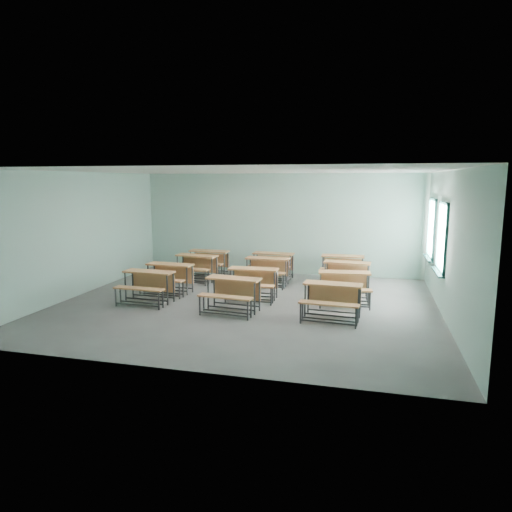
% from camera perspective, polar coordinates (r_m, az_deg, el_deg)
% --- Properties ---
extents(room, '(9.04, 8.04, 3.24)m').
position_cam_1_polar(room, '(10.84, -0.83, 2.11)').
color(room, slate).
rests_on(room, ground).
extents(desk_unit_r0c0, '(1.28, 0.89, 0.78)m').
position_cam_1_polar(desk_unit_r0c0, '(11.47, -13.47, -3.19)').
color(desk_unit_r0c0, '#BA7443').
rests_on(desk_unit_r0c0, ground).
extents(desk_unit_r0c1, '(1.32, 0.95, 0.78)m').
position_cam_1_polar(desk_unit_r0c1, '(10.42, -3.05, -4.21)').
color(desk_unit_r0c1, '#BA7443').
rests_on(desk_unit_r0c1, ground).
extents(desk_unit_r0c2, '(1.31, 0.92, 0.78)m').
position_cam_1_polar(desk_unit_r0c2, '(9.98, 9.46, -4.95)').
color(desk_unit_r0c2, '#BA7443').
rests_on(desk_unit_r0c2, ground).
extents(desk_unit_r1c0, '(1.30, 0.91, 0.78)m').
position_cam_1_polar(desk_unit_r1c0, '(12.34, -10.92, -2.21)').
color(desk_unit_r1c0, '#BA7443').
rests_on(desk_unit_r1c0, ground).
extents(desk_unit_r1c1, '(1.27, 0.87, 0.78)m').
position_cam_1_polar(desk_unit_r1c1, '(11.50, -0.44, -2.89)').
color(desk_unit_r1c1, '#BA7443').
rests_on(desk_unit_r1c1, ground).
extents(desk_unit_r1c2, '(1.33, 0.97, 0.78)m').
position_cam_1_polar(desk_unit_r1c2, '(11.27, 10.98, -3.33)').
color(desk_unit_r1c2, '#BA7443').
rests_on(desk_unit_r1c2, ground).
extents(desk_unit_r2c0, '(1.33, 0.97, 0.78)m').
position_cam_1_polar(desk_unit_r2c0, '(13.67, -7.60, -0.99)').
color(desk_unit_r2c0, '#BA7443').
rests_on(desk_unit_r2c0, ground).
extents(desk_unit_r2c1, '(1.27, 0.87, 0.78)m').
position_cam_1_polar(desk_unit_r2c1, '(13.05, 1.34, -1.41)').
color(desk_unit_r2c1, '#BA7443').
rests_on(desk_unit_r2c1, ground).
extents(desk_unit_r2c2, '(1.30, 0.91, 0.78)m').
position_cam_1_polar(desk_unit_r2c2, '(12.65, 11.25, -1.94)').
color(desk_unit_r2c2, '#BA7443').
rests_on(desk_unit_r2c2, ground).
extents(desk_unit_r3c0, '(1.29, 0.90, 0.78)m').
position_cam_1_polar(desk_unit_r3c0, '(14.49, -6.02, -0.37)').
color(desk_unit_r3c0, '#BA7443').
rests_on(desk_unit_r3c0, ground).
extents(desk_unit_r3c1, '(1.29, 0.90, 0.78)m').
position_cam_1_polar(desk_unit_r3c1, '(13.94, 2.06, -0.71)').
color(desk_unit_r3c1, '#BA7443').
rests_on(desk_unit_r3c1, ground).
extents(desk_unit_r3c2, '(1.27, 0.87, 0.78)m').
position_cam_1_polar(desk_unit_r3c2, '(13.71, 10.76, -1.04)').
color(desk_unit_r3c2, '#BA7443').
rests_on(desk_unit_r3c2, ground).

